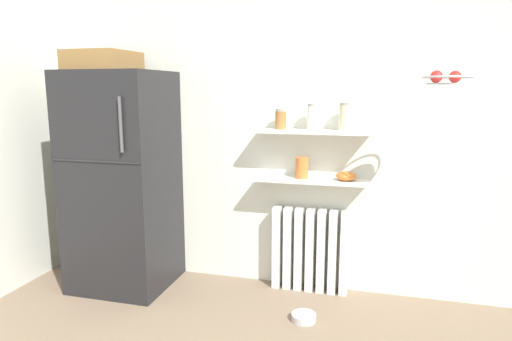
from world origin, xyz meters
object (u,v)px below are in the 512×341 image
object	(u,v)px
shelf_bowl	(346,176)
pet_food_bowl	(304,317)
storage_jar_1	(313,117)
storage_jar_2	(346,117)
radiator	(310,250)
hanging_fruit_basket	(447,78)
storage_jar_0	(281,119)
vase	(302,168)
refrigerator	(122,177)

from	to	relation	value
shelf_bowl	pet_food_bowl	bearing A→B (deg)	-115.73
storage_jar_1	storage_jar_2	distance (m)	0.25
radiator	hanging_fruit_basket	size ratio (longest dim) A/B	2.27
radiator	hanging_fruit_basket	distance (m)	1.69
pet_food_bowl	shelf_bowl	bearing A→B (deg)	64.27
storage_jar_0	vase	bearing A→B (deg)	-0.00
vase	shelf_bowl	size ratio (longest dim) A/B	1.08
radiator	pet_food_bowl	size ratio (longest dim) A/B	3.85
radiator	vase	world-z (taller)	vase
storage_jar_1	vase	distance (m)	0.41
vase	shelf_bowl	distance (m)	0.35
shelf_bowl	refrigerator	bearing A→B (deg)	-172.34
storage_jar_2	hanging_fruit_basket	bearing A→B (deg)	-34.59
refrigerator	pet_food_bowl	distance (m)	1.84
storage_jar_2	hanging_fruit_basket	world-z (taller)	hanging_fruit_basket
refrigerator	storage_jar_1	distance (m)	1.64
storage_jar_1	vase	xyz separation A→B (m)	(-0.08, 0.00, -0.40)
radiator	storage_jar_1	distance (m)	1.09
storage_jar_2	hanging_fruit_basket	xyz separation A→B (m)	(0.63, -0.44, 0.27)
storage_jar_0	hanging_fruit_basket	world-z (taller)	hanging_fruit_basket
pet_food_bowl	radiator	bearing A→B (deg)	94.07
radiator	storage_jar_1	size ratio (longest dim) A/B	3.41
pet_food_bowl	vase	bearing A→B (deg)	103.01
vase	pet_food_bowl	bearing A→B (deg)	-76.99
refrigerator	storage_jar_0	bearing A→B (deg)	10.71
storage_jar_1	shelf_bowl	xyz separation A→B (m)	(0.27, 0.00, -0.45)
storage_jar_0	storage_jar_1	distance (m)	0.25
storage_jar_2	shelf_bowl	distance (m)	0.46
storage_jar_2	radiator	bearing A→B (deg)	173.21
radiator	shelf_bowl	bearing A→B (deg)	-6.30
vase	storage_jar_1	bearing A→B (deg)	0.00
storage_jar_0	shelf_bowl	size ratio (longest dim) A/B	1.03
storage_jar_0	storage_jar_1	size ratio (longest dim) A/B	0.79
refrigerator	pet_food_bowl	xyz separation A→B (m)	(1.58, -0.24, -0.91)
storage_jar_0	storage_jar_2	xyz separation A→B (m)	(0.50, 0.00, 0.03)
vase	hanging_fruit_basket	size ratio (longest dim) A/B	0.56
vase	hanging_fruit_basket	world-z (taller)	hanging_fruit_basket
radiator	pet_food_bowl	world-z (taller)	radiator
radiator	storage_jar_2	world-z (taller)	storage_jar_2
pet_food_bowl	storage_jar_0	bearing A→B (deg)	120.63
storage_jar_2	pet_food_bowl	world-z (taller)	storage_jar_2
storage_jar_0	shelf_bowl	bearing A→B (deg)	-0.00
shelf_bowl	storage_jar_1	bearing A→B (deg)	180.00
storage_jar_1	shelf_bowl	world-z (taller)	storage_jar_1
pet_food_bowl	hanging_fruit_basket	world-z (taller)	hanging_fruit_basket
shelf_bowl	pet_food_bowl	xyz separation A→B (m)	(-0.24, -0.49, -0.96)
storage_jar_0	pet_food_bowl	size ratio (longest dim) A/B	0.89
hanging_fruit_basket	storage_jar_0	bearing A→B (deg)	158.99
refrigerator	storage_jar_1	xyz separation A→B (m)	(1.54, 0.24, 0.51)
refrigerator	hanging_fruit_basket	xyz separation A→B (m)	(2.43, -0.19, 0.78)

